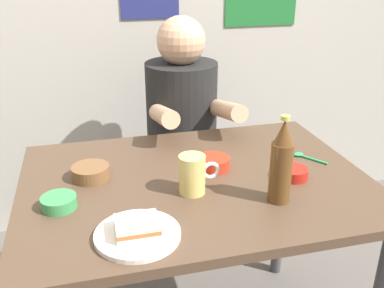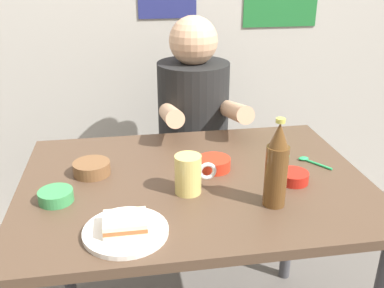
{
  "view_description": "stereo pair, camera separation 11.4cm",
  "coord_description": "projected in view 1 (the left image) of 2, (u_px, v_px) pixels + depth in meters",
  "views": [
    {
      "loc": [
        -0.32,
        -1.19,
        1.39
      ],
      "look_at": [
        0.0,
        0.05,
        0.84
      ],
      "focal_mm": 40.5,
      "sensor_mm": 36.0,
      "label": 1
    },
    {
      "loc": [
        -0.2,
        -1.21,
        1.39
      ],
      "look_at": [
        0.0,
        0.05,
        0.84
      ],
      "focal_mm": 40.5,
      "sensor_mm": 36.0,
      "label": 2
    }
  ],
  "objects": [
    {
      "name": "condiment_bowl_brown",
      "position": [
        91.0,
        172.0,
        1.38
      ],
      "size": [
        0.12,
        0.12,
        0.04
      ],
      "color": "brown",
      "rests_on": "dining_table"
    },
    {
      "name": "plate_orange",
      "position": [
        138.0,
        235.0,
        1.09
      ],
      "size": [
        0.22,
        0.22,
        0.01
      ],
      "primitive_type": "cylinder",
      "color": "silver",
      "rests_on": "dining_table"
    },
    {
      "name": "beer_bottle",
      "position": [
        281.0,
        164.0,
        1.22
      ],
      "size": [
        0.06,
        0.06,
        0.26
      ],
      "color": "#593819",
      "rests_on": "dining_table"
    },
    {
      "name": "sauce_bowl_chili",
      "position": [
        213.0,
        162.0,
        1.44
      ],
      "size": [
        0.11,
        0.11,
        0.04
      ],
      "color": "red",
      "rests_on": "dining_table"
    },
    {
      "name": "dining_table",
      "position": [
        196.0,
        204.0,
        1.42
      ],
      "size": [
        1.1,
        0.8,
        0.74
      ],
      "color": "#4C3828",
      "rests_on": "ground"
    },
    {
      "name": "person_seated",
      "position": [
        182.0,
        108.0,
        1.95
      ],
      "size": [
        0.33,
        0.56,
        0.72
      ],
      "color": "black",
      "rests_on": "stool"
    },
    {
      "name": "stool",
      "position": [
        182.0,
        188.0,
        2.12
      ],
      "size": [
        0.34,
        0.34,
        0.45
      ],
      "color": "#4C4C51",
      "rests_on": "ground"
    },
    {
      "name": "sambal_bowl_red",
      "position": [
        293.0,
        172.0,
        1.38
      ],
      "size": [
        0.1,
        0.1,
        0.03
      ],
      "color": "#B21E14",
      "rests_on": "dining_table"
    },
    {
      "name": "dip_bowl_green",
      "position": [
        59.0,
        202.0,
        1.22
      ],
      "size": [
        0.1,
        0.1,
        0.03
      ],
      "color": "#388C4C",
      "rests_on": "dining_table"
    },
    {
      "name": "sandwich",
      "position": [
        137.0,
        226.0,
        1.08
      ],
      "size": [
        0.11,
        0.09,
        0.04
      ],
      "color": "beige",
      "rests_on": "plate_orange"
    },
    {
      "name": "beer_mug",
      "position": [
        193.0,
        174.0,
        1.28
      ],
      "size": [
        0.13,
        0.08,
        0.12
      ],
      "color": "#D1BC66",
      "rests_on": "dining_table"
    },
    {
      "name": "spoon",
      "position": [
        304.0,
        156.0,
        1.53
      ],
      "size": [
        0.08,
        0.1,
        0.01
      ],
      "color": "#26A559",
      "rests_on": "dining_table"
    }
  ]
}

